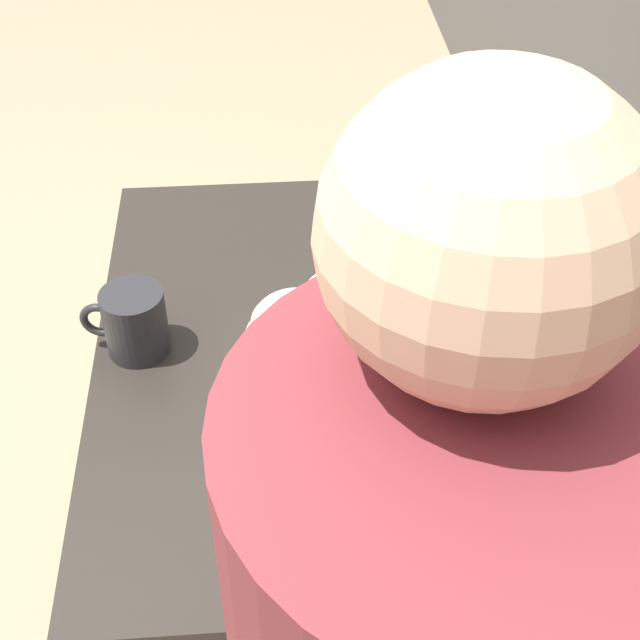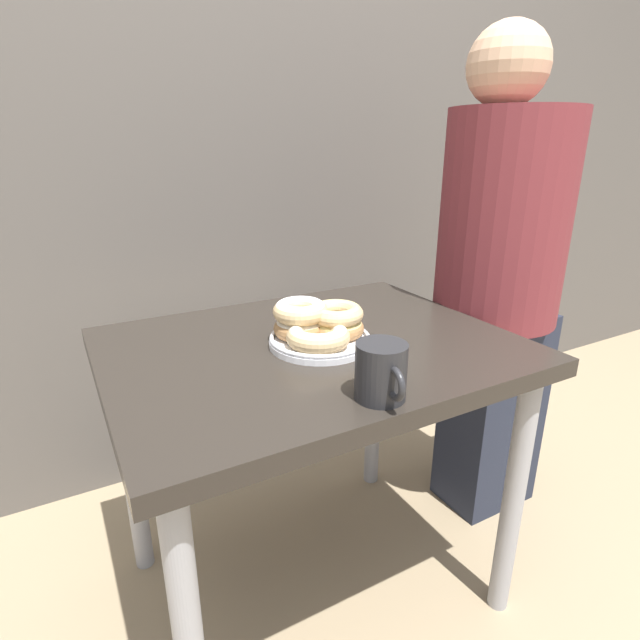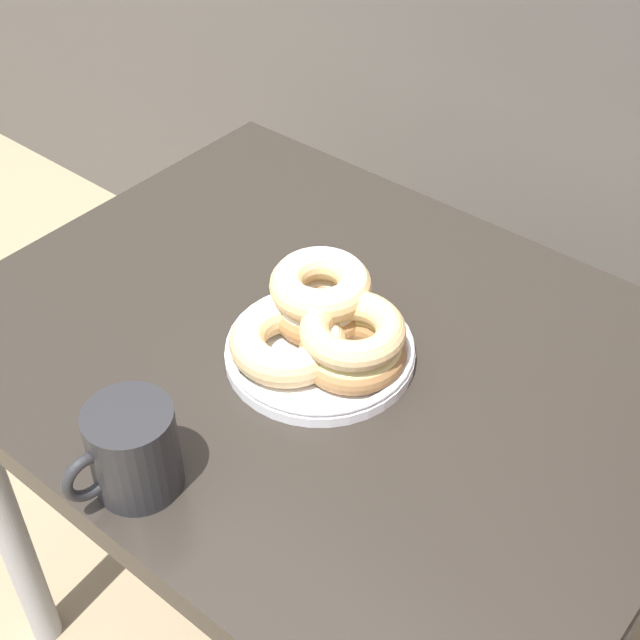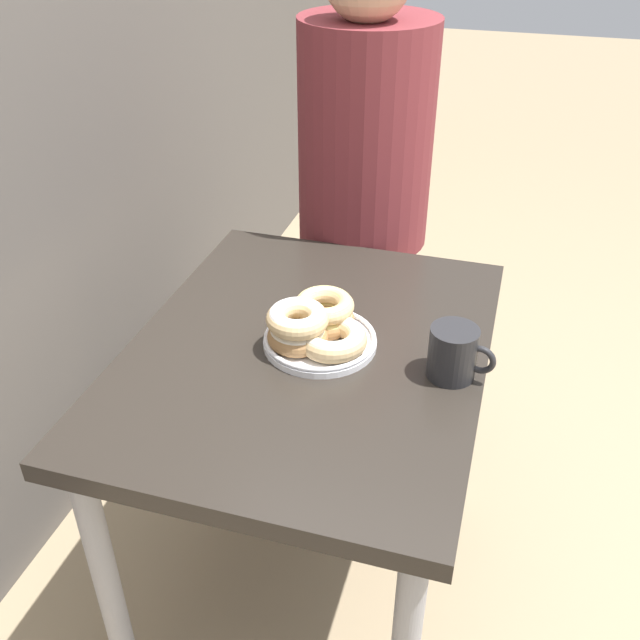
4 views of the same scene
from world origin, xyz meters
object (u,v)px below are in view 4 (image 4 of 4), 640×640
(donut_plate, at_px, (317,327))
(coffee_mug, at_px, (454,352))
(dining_table, at_px, (309,383))
(person_figure, at_px, (364,196))

(donut_plate, bearing_deg, coffee_mug, -94.93)
(dining_table, bearing_deg, donut_plate, -61.63)
(dining_table, height_order, donut_plate, donut_plate)
(coffee_mug, bearing_deg, dining_table, 86.97)
(dining_table, xyz_separation_m, person_figure, (0.64, 0.04, 0.15))
(dining_table, relative_size, person_figure, 0.64)
(dining_table, bearing_deg, coffee_mug, -93.03)
(person_figure, bearing_deg, coffee_mug, -153.20)
(dining_table, relative_size, coffee_mug, 7.06)
(dining_table, distance_m, coffee_mug, 0.33)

